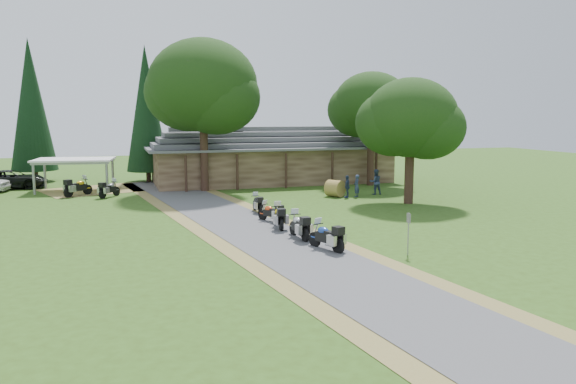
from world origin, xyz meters
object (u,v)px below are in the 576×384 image
object	(u,v)px
car_dark_suv	(11,175)
motorcycle_row_e	(257,203)
carport	(75,175)
motorcycle_row_c	(279,216)
lodge	(271,154)
motorcycle_row_a	(326,235)
hay_bale	(335,188)
motorcycle_row_d	(271,212)
motorcycle_row_b	(299,225)
motorcycle_carport_b	(109,188)
motorcycle_carport_a	(78,186)

from	to	relation	value
car_dark_suv	motorcycle_row_e	distance (m)	22.99
carport	motorcycle_row_c	xyz separation A→B (m)	(11.02, -18.54, -0.59)
lodge	carport	size ratio (longest dim) A/B	3.70
carport	motorcycle_row_e	size ratio (longest dim) A/B	3.43
lodge	motorcycle_row_e	size ratio (longest dim) A/B	12.68
motorcycle_row_a	motorcycle_row_c	bearing A→B (deg)	-13.49
hay_bale	carport	bearing A→B (deg)	153.77
carport	car_dark_suv	size ratio (longest dim) A/B	0.99
hay_bale	motorcycle_row_d	bearing A→B (deg)	-131.91
car_dark_suv	motorcycle_row_b	size ratio (longest dim) A/B	2.95
carport	car_dark_suv	world-z (taller)	carport
lodge	motorcycle_row_d	size ratio (longest dim) A/B	12.75
motorcycle_row_d	hay_bale	distance (m)	10.48
motorcycle_row_b	motorcycle_carport_b	size ratio (longest dim) A/B	1.05
hay_bale	motorcycle_carport_b	bearing A→B (deg)	163.49
lodge	car_dark_suv	world-z (taller)	lodge
motorcycle_carport_a	carport	bearing A→B (deg)	55.63
car_dark_suv	lodge	bearing A→B (deg)	-91.60
lodge	motorcycle_carport_a	distance (m)	16.42
motorcycle_carport_a	motorcycle_row_d	bearing A→B (deg)	-92.67
motorcycle_row_d	motorcycle_carport_b	distance (m)	15.08
motorcycle_row_b	motorcycle_row_c	distance (m)	2.66
motorcycle_row_b	carport	bearing A→B (deg)	24.94
motorcycle_row_e	motorcycle_carport_b	bearing A→B (deg)	43.44
motorcycle_row_a	motorcycle_carport_b	world-z (taller)	motorcycle_row_a
lodge	motorcycle_row_b	distance (m)	22.99
motorcycle_row_d	motorcycle_row_e	world-z (taller)	motorcycle_row_e
motorcycle_row_a	motorcycle_carport_b	size ratio (longest dim) A/B	1.03
motorcycle_row_a	motorcycle_row_b	bearing A→B (deg)	-10.84
lodge	motorcycle_row_e	xyz separation A→B (m)	(-4.98, -14.69, -1.87)
motorcycle_row_a	motorcycle_row_d	world-z (taller)	motorcycle_row_a
motorcycle_row_b	motorcycle_row_c	xyz separation A→B (m)	(-0.21, 2.66, -0.01)
motorcycle_row_b	motorcycle_row_e	distance (m)	7.70
motorcycle_row_c	motorcycle_row_d	size ratio (longest dim) A/B	1.16
motorcycle_row_d	lodge	bearing A→B (deg)	-45.22
motorcycle_carport_a	hay_bale	distance (m)	18.70
lodge	hay_bale	xyz separation A→B (m)	(1.97, -10.11, -1.85)
motorcycle_row_c	motorcycle_carport_b	size ratio (longest dim) A/B	1.03
motorcycle_row_c	motorcycle_row_d	xyz separation A→B (m)	(0.07, 1.83, -0.09)
motorcycle_row_b	motorcycle_row_d	xyz separation A→B (m)	(-0.14, 4.48, -0.10)
motorcycle_row_a	motorcycle_row_c	distance (m)	5.19
motorcycle_row_b	motorcycle_row_e	bearing A→B (deg)	-2.26
car_dark_suv	motorcycle_row_a	distance (m)	31.37
motorcycle_row_a	motorcycle_row_b	world-z (taller)	motorcycle_row_b
motorcycle_row_e	hay_bale	size ratio (longest dim) A/B	1.40
motorcycle_row_a	motorcycle_carport_b	bearing A→B (deg)	4.69
car_dark_suv	motorcycle_carport_a	xyz separation A→B (m)	(5.29, -5.94, -0.39)
lodge	motorcycle_carport_b	size ratio (longest dim) A/B	11.33
hay_bale	motorcycle_row_b	bearing A→B (deg)	-119.17
carport	motorcycle_row_a	xyz separation A→B (m)	(11.66, -23.69, -0.59)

